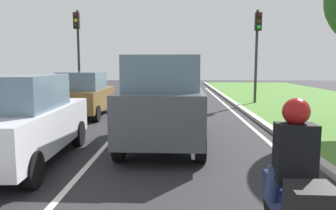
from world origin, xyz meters
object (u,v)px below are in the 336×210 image
(motorcycle, at_px, (293,210))
(traffic_light_near_right, at_px, (257,40))
(car_hatchback_far, at_px, (85,95))
(car_sedan_left_lane, at_px, (19,120))
(car_suv_ahead, at_px, (164,100))
(rider_person, at_px, (294,151))
(traffic_light_overhead_left, at_px, (78,39))

(motorcycle, xyz_separation_m, traffic_light_near_right, (2.88, 14.03, 2.75))
(car_hatchback_far, xyz_separation_m, motorcycle, (4.91, -9.58, -0.31))
(car_sedan_left_lane, distance_m, car_hatchback_far, 6.24)
(car_suv_ahead, distance_m, motorcycle, 5.33)
(motorcycle, xyz_separation_m, rider_person, (0.00, 0.05, 0.62))
(car_suv_ahead, relative_size, traffic_light_near_right, 0.94)
(car_hatchback_far, bearing_deg, car_suv_ahead, -53.05)
(car_hatchback_far, bearing_deg, traffic_light_overhead_left, 109.16)
(rider_person, distance_m, traffic_light_overhead_left, 16.96)
(rider_person, bearing_deg, traffic_light_near_right, 79.96)
(car_hatchback_far, relative_size, traffic_light_overhead_left, 0.73)
(traffic_light_near_right, bearing_deg, car_suv_ahead, -116.33)
(car_sedan_left_lane, bearing_deg, traffic_light_near_right, 53.33)
(traffic_light_overhead_left, bearing_deg, traffic_light_near_right, -7.90)
(car_suv_ahead, bearing_deg, car_hatchback_far, 127.63)
(car_hatchback_far, distance_m, traffic_light_near_right, 9.29)
(car_hatchback_far, distance_m, rider_person, 10.72)
(motorcycle, height_order, rider_person, rider_person)
(rider_person, xyz_separation_m, traffic_light_near_right, (2.88, 13.98, 2.13))
(car_sedan_left_lane, bearing_deg, car_suv_ahead, 28.04)
(car_hatchback_far, xyz_separation_m, traffic_light_near_right, (7.78, 4.45, 2.43))
(traffic_light_overhead_left, bearing_deg, car_sedan_left_lane, -78.87)
(car_sedan_left_lane, xyz_separation_m, traffic_light_overhead_left, (-2.37, 12.03, 2.56))
(car_suv_ahead, bearing_deg, traffic_light_overhead_left, 118.35)
(traffic_light_near_right, bearing_deg, car_hatchback_far, -150.24)
(car_hatchback_far, height_order, traffic_light_overhead_left, traffic_light_overhead_left)
(car_sedan_left_lane, relative_size, motorcycle, 2.29)
(car_sedan_left_lane, xyz_separation_m, car_hatchback_far, (-0.40, 6.22, -0.04))
(car_suv_ahead, relative_size, car_hatchback_far, 1.22)
(car_sedan_left_lane, bearing_deg, rider_person, -38.22)
(car_hatchback_far, height_order, rider_person, car_hatchback_far)
(car_suv_ahead, bearing_deg, car_sedan_left_lane, -148.87)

